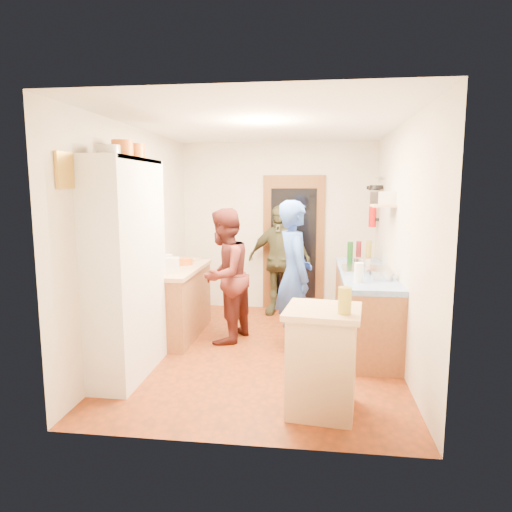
% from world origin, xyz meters
% --- Properties ---
extents(floor, '(3.00, 4.00, 0.02)m').
position_xyz_m(floor, '(0.00, 0.00, -0.01)').
color(floor, '#90380F').
rests_on(floor, ground).
extents(ceiling, '(3.00, 4.00, 0.02)m').
position_xyz_m(ceiling, '(0.00, 0.00, 2.61)').
color(ceiling, silver).
rests_on(ceiling, ground).
extents(wall_back, '(3.00, 0.02, 2.60)m').
position_xyz_m(wall_back, '(0.00, 2.01, 1.30)').
color(wall_back, beige).
rests_on(wall_back, ground).
extents(wall_front, '(3.00, 0.02, 2.60)m').
position_xyz_m(wall_front, '(0.00, -2.01, 1.30)').
color(wall_front, beige).
rests_on(wall_front, ground).
extents(wall_left, '(0.02, 4.00, 2.60)m').
position_xyz_m(wall_left, '(-1.51, 0.00, 1.30)').
color(wall_left, beige).
rests_on(wall_left, ground).
extents(wall_right, '(0.02, 4.00, 2.60)m').
position_xyz_m(wall_right, '(1.51, 0.00, 1.30)').
color(wall_right, beige).
rests_on(wall_right, ground).
extents(door_frame, '(0.95, 0.06, 2.10)m').
position_xyz_m(door_frame, '(0.25, 1.97, 1.05)').
color(door_frame, brown).
rests_on(door_frame, ground).
extents(door_glass, '(0.70, 0.02, 1.70)m').
position_xyz_m(door_glass, '(0.25, 1.94, 1.05)').
color(door_glass, black).
rests_on(door_glass, door_frame).
extents(hutch_body, '(0.40, 1.20, 2.20)m').
position_xyz_m(hutch_body, '(-1.30, -0.80, 1.10)').
color(hutch_body, white).
rests_on(hutch_body, ground).
extents(hutch_top_shelf, '(0.40, 1.14, 0.04)m').
position_xyz_m(hutch_top_shelf, '(-1.30, -0.80, 2.18)').
color(hutch_top_shelf, white).
rests_on(hutch_top_shelf, hutch_body).
extents(plate_stack, '(0.22, 0.22, 0.09)m').
position_xyz_m(plate_stack, '(-1.30, -1.11, 2.25)').
color(plate_stack, white).
rests_on(plate_stack, hutch_top_shelf).
extents(orange_pot_a, '(0.21, 0.21, 0.17)m').
position_xyz_m(orange_pot_a, '(-1.30, -0.79, 2.28)').
color(orange_pot_a, orange).
rests_on(orange_pot_a, hutch_top_shelf).
extents(orange_pot_b, '(0.18, 0.18, 0.16)m').
position_xyz_m(orange_pot_b, '(-1.30, -0.44, 2.28)').
color(orange_pot_b, orange).
rests_on(orange_pot_b, hutch_top_shelf).
extents(left_counter_base, '(0.60, 1.40, 0.85)m').
position_xyz_m(left_counter_base, '(-1.20, 0.45, 0.42)').
color(left_counter_base, '#995F38').
rests_on(left_counter_base, ground).
extents(left_counter_top, '(0.64, 1.44, 0.05)m').
position_xyz_m(left_counter_top, '(-1.20, 0.45, 0.88)').
color(left_counter_top, tan).
rests_on(left_counter_top, left_counter_base).
extents(toaster, '(0.28, 0.22, 0.18)m').
position_xyz_m(toaster, '(-1.15, 0.08, 0.99)').
color(toaster, white).
rests_on(toaster, left_counter_top).
extents(kettle, '(0.20, 0.20, 0.19)m').
position_xyz_m(kettle, '(-1.25, 0.26, 1.00)').
color(kettle, white).
rests_on(kettle, left_counter_top).
extents(orange_bowl, '(0.21, 0.21, 0.09)m').
position_xyz_m(orange_bowl, '(-1.12, 0.65, 0.95)').
color(orange_bowl, orange).
rests_on(orange_bowl, left_counter_top).
extents(chopping_board, '(0.34, 0.28, 0.02)m').
position_xyz_m(chopping_board, '(-1.18, 1.03, 0.91)').
color(chopping_board, tan).
rests_on(chopping_board, left_counter_top).
extents(right_counter_base, '(0.60, 2.20, 0.84)m').
position_xyz_m(right_counter_base, '(1.20, 0.50, 0.42)').
color(right_counter_base, '#995F38').
rests_on(right_counter_base, ground).
extents(right_counter_top, '(0.62, 2.22, 0.06)m').
position_xyz_m(right_counter_top, '(1.20, 0.50, 0.87)').
color(right_counter_top, blue).
rests_on(right_counter_top, right_counter_base).
extents(hob, '(0.55, 0.58, 0.04)m').
position_xyz_m(hob, '(1.20, 0.48, 0.92)').
color(hob, silver).
rests_on(hob, right_counter_top).
extents(pot_on_hob, '(0.20, 0.20, 0.13)m').
position_xyz_m(pot_on_hob, '(1.15, 0.43, 1.00)').
color(pot_on_hob, silver).
rests_on(pot_on_hob, hob).
extents(bottle_a, '(0.08, 0.08, 0.30)m').
position_xyz_m(bottle_a, '(1.05, 1.03, 1.05)').
color(bottle_a, '#143F14').
rests_on(bottle_a, right_counter_top).
extents(bottle_b, '(0.09, 0.09, 0.28)m').
position_xyz_m(bottle_b, '(1.18, 1.22, 1.04)').
color(bottle_b, '#591419').
rests_on(bottle_b, right_counter_top).
extents(bottle_c, '(0.09, 0.09, 0.30)m').
position_xyz_m(bottle_c, '(1.31, 1.18, 1.05)').
color(bottle_c, olive).
rests_on(bottle_c, right_counter_top).
extents(paper_towel, '(0.11, 0.11, 0.21)m').
position_xyz_m(paper_towel, '(1.05, -0.21, 1.01)').
color(paper_towel, white).
rests_on(paper_towel, right_counter_top).
extents(mixing_bowl, '(0.30, 0.30, 0.11)m').
position_xyz_m(mixing_bowl, '(1.30, -0.02, 0.95)').
color(mixing_bowl, silver).
rests_on(mixing_bowl, right_counter_top).
extents(island_base, '(0.61, 0.61, 0.86)m').
position_xyz_m(island_base, '(0.65, -1.38, 0.43)').
color(island_base, tan).
rests_on(island_base, ground).
extents(island_top, '(0.69, 0.69, 0.05)m').
position_xyz_m(island_top, '(0.65, -1.38, 0.89)').
color(island_top, tan).
rests_on(island_top, island_base).
extents(cutting_board, '(0.38, 0.32, 0.02)m').
position_xyz_m(cutting_board, '(0.61, -1.33, 0.90)').
color(cutting_board, white).
rests_on(cutting_board, island_top).
extents(oil_jar, '(0.12, 0.12, 0.22)m').
position_xyz_m(oil_jar, '(0.82, -1.52, 1.02)').
color(oil_jar, '#AD9E2D').
rests_on(oil_jar, island_top).
extents(pan_rail, '(0.02, 0.65, 0.02)m').
position_xyz_m(pan_rail, '(1.46, 1.52, 2.05)').
color(pan_rail, silver).
rests_on(pan_rail, wall_right).
extents(pan_hang_a, '(0.18, 0.18, 0.05)m').
position_xyz_m(pan_hang_a, '(1.40, 1.35, 1.92)').
color(pan_hang_a, black).
rests_on(pan_hang_a, pan_rail).
extents(pan_hang_b, '(0.16, 0.16, 0.05)m').
position_xyz_m(pan_hang_b, '(1.40, 1.55, 1.90)').
color(pan_hang_b, black).
rests_on(pan_hang_b, pan_rail).
extents(pan_hang_c, '(0.17, 0.17, 0.05)m').
position_xyz_m(pan_hang_c, '(1.40, 1.75, 1.91)').
color(pan_hang_c, black).
rests_on(pan_hang_c, pan_rail).
extents(wall_shelf, '(0.26, 0.42, 0.03)m').
position_xyz_m(wall_shelf, '(1.37, 0.45, 1.70)').
color(wall_shelf, tan).
rests_on(wall_shelf, wall_right).
extents(radio, '(0.27, 0.34, 0.15)m').
position_xyz_m(radio, '(1.37, 0.45, 1.79)').
color(radio, silver).
rests_on(radio, wall_shelf).
extents(ext_bracket, '(0.06, 0.10, 0.04)m').
position_xyz_m(ext_bracket, '(1.47, 1.70, 1.45)').
color(ext_bracket, black).
rests_on(ext_bracket, wall_right).
extents(fire_extinguisher, '(0.11, 0.11, 0.32)m').
position_xyz_m(fire_extinguisher, '(1.41, 1.70, 1.50)').
color(fire_extinguisher, red).
rests_on(fire_extinguisher, wall_right).
extents(picture_frame, '(0.03, 0.25, 0.30)m').
position_xyz_m(picture_frame, '(-1.48, -1.55, 2.05)').
color(picture_frame, gold).
rests_on(picture_frame, wall_left).
extents(person_hob, '(0.60, 0.74, 1.77)m').
position_xyz_m(person_hob, '(0.38, 0.12, 0.88)').
color(person_hob, '#2A4AA2').
rests_on(person_hob, ground).
extents(person_left, '(0.83, 0.95, 1.66)m').
position_xyz_m(person_left, '(-0.49, 0.35, 0.83)').
color(person_left, '#4D1D18').
rests_on(person_left, ground).
extents(person_back, '(1.04, 0.62, 1.66)m').
position_xyz_m(person_back, '(0.06, 1.65, 0.83)').
color(person_back, '#404028').
rests_on(person_back, ground).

